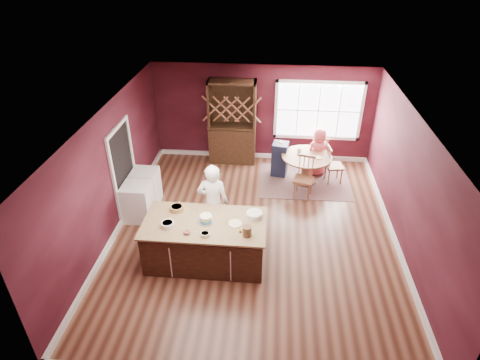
# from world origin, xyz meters

# --- Properties ---
(room_shell) EXTENTS (7.00, 7.00, 7.00)m
(room_shell) POSITION_xyz_m (0.00, 0.00, 1.35)
(room_shell) COLOR brown
(room_shell) RESTS_ON ground
(window) EXTENTS (2.36, 0.10, 1.66)m
(window) POSITION_xyz_m (1.50, 3.47, 1.50)
(window) COLOR white
(window) RESTS_ON room_shell
(doorway) EXTENTS (0.08, 1.26, 2.13)m
(doorway) POSITION_xyz_m (-2.97, 0.60, 1.02)
(doorway) COLOR white
(doorway) RESTS_ON room_shell
(kitchen_island) EXTENTS (2.33, 1.22, 0.92)m
(kitchen_island) POSITION_xyz_m (-0.90, -0.95, 0.44)
(kitchen_island) COLOR black
(kitchen_island) RESTS_ON ground
(dining_table) EXTENTS (1.28, 1.28, 0.75)m
(dining_table) POSITION_xyz_m (1.19, 2.25, 0.53)
(dining_table) COLOR brown
(dining_table) RESTS_ON ground
(baker) EXTENTS (0.65, 0.44, 1.75)m
(baker) POSITION_xyz_m (-0.85, -0.23, 0.88)
(baker) COLOR white
(baker) RESTS_ON ground
(layer_cake) EXTENTS (0.32, 0.32, 0.13)m
(layer_cake) POSITION_xyz_m (-0.88, -0.91, 0.99)
(layer_cake) COLOR white
(layer_cake) RESTS_ON kitchen_island
(bowl_blue) EXTENTS (0.24, 0.24, 0.09)m
(bowl_blue) POSITION_xyz_m (-1.56, -1.13, 0.97)
(bowl_blue) COLOR white
(bowl_blue) RESTS_ON kitchen_island
(bowl_yellow) EXTENTS (0.26, 0.26, 0.10)m
(bowl_yellow) POSITION_xyz_m (-1.50, -0.61, 0.97)
(bowl_yellow) COLOR #AB6E43
(bowl_yellow) RESTS_ON kitchen_island
(bowl_pink) EXTENTS (0.14, 0.14, 0.05)m
(bowl_pink) POSITION_xyz_m (-1.16, -1.30, 0.94)
(bowl_pink) COLOR silver
(bowl_pink) RESTS_ON kitchen_island
(bowl_olive) EXTENTS (0.17, 0.17, 0.06)m
(bowl_olive) POSITION_xyz_m (-0.82, -1.33, 0.95)
(bowl_olive) COLOR #ECE4C5
(bowl_olive) RESTS_ON kitchen_island
(drinking_glass) EXTENTS (0.07, 0.07, 0.15)m
(drinking_glass) POSITION_xyz_m (-0.47, -0.97, 0.99)
(drinking_glass) COLOR white
(drinking_glass) RESTS_ON kitchen_island
(dinner_plate) EXTENTS (0.27, 0.27, 0.02)m
(dinner_plate) POSITION_xyz_m (-0.32, -0.94, 0.93)
(dinner_plate) COLOR beige
(dinner_plate) RESTS_ON kitchen_island
(white_tub) EXTENTS (0.31, 0.31, 0.11)m
(white_tub) POSITION_xyz_m (0.03, -0.69, 0.97)
(white_tub) COLOR white
(white_tub) RESTS_ON kitchen_island
(stoneware_crock) EXTENTS (0.16, 0.16, 0.20)m
(stoneware_crock) POSITION_xyz_m (-0.07, -1.26, 1.02)
(stoneware_crock) COLOR brown
(stoneware_crock) RESTS_ON kitchen_island
(toy_figurine) EXTENTS (0.05, 0.05, 0.08)m
(toy_figurine) POSITION_xyz_m (-0.20, -1.18, 0.96)
(toy_figurine) COLOR #DEC508
(toy_figurine) RESTS_ON kitchen_island
(rug) EXTENTS (2.37, 1.85, 0.01)m
(rug) POSITION_xyz_m (1.19, 2.25, 0.01)
(rug) COLOR brown
(rug) RESTS_ON ground
(chair_east) EXTENTS (0.47, 0.49, 1.02)m
(chair_east) POSITION_xyz_m (1.93, 2.30, 0.51)
(chair_east) COLOR brown
(chair_east) RESTS_ON ground
(chair_south) EXTENTS (0.54, 0.53, 1.08)m
(chair_south) POSITION_xyz_m (1.10, 1.51, 0.54)
(chair_south) COLOR brown
(chair_south) RESTS_ON ground
(chair_north) EXTENTS (0.45, 0.43, 0.97)m
(chair_north) POSITION_xyz_m (1.61, 3.04, 0.48)
(chair_north) COLOR brown
(chair_north) RESTS_ON ground
(seated_woman) EXTENTS (0.76, 0.65, 1.33)m
(seated_woman) POSITION_xyz_m (1.52, 2.67, 0.66)
(seated_woman) COLOR #D24D5B
(seated_woman) RESTS_ON ground
(high_chair) EXTENTS (0.46, 0.46, 0.97)m
(high_chair) POSITION_xyz_m (0.52, 2.55, 0.48)
(high_chair) COLOR black
(high_chair) RESTS_ON ground
(toddler) EXTENTS (0.18, 0.14, 0.26)m
(toddler) POSITION_xyz_m (0.44, 2.60, 0.81)
(toddler) COLOR #8CA5BF
(toddler) RESTS_ON high_chair
(table_plate) EXTENTS (0.19, 0.19, 0.01)m
(table_plate) POSITION_xyz_m (1.47, 2.16, 0.76)
(table_plate) COLOR beige
(table_plate) RESTS_ON dining_table
(table_cup) EXTENTS (0.14, 0.14, 0.10)m
(table_cup) POSITION_xyz_m (1.01, 2.41, 0.80)
(table_cup) COLOR silver
(table_cup) RESTS_ON dining_table
(hutch) EXTENTS (1.28, 0.53, 2.34)m
(hutch) POSITION_xyz_m (-0.81, 3.22, 1.17)
(hutch) COLOR #381D0E
(hutch) RESTS_ON ground
(washer) EXTENTS (0.60, 0.58, 0.87)m
(washer) POSITION_xyz_m (-2.64, 0.28, 0.44)
(washer) COLOR silver
(washer) RESTS_ON ground
(dryer) EXTENTS (0.60, 0.58, 0.87)m
(dryer) POSITION_xyz_m (-2.64, 0.92, 0.43)
(dryer) COLOR white
(dryer) RESTS_ON ground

